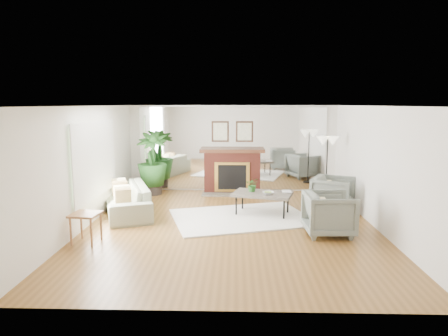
{
  "coord_description": "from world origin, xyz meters",
  "views": [
    {
      "loc": [
        0.1,
        -8.09,
        2.54
      ],
      "look_at": [
        -0.16,
        0.6,
        1.14
      ],
      "focal_mm": 32.0,
      "sensor_mm": 36.0,
      "label": 1
    }
  ],
  "objects_px": {
    "sofa": "(126,199)",
    "floor_lamp": "(328,146)",
    "potted_ficus": "(152,161)",
    "side_table": "(86,218)",
    "fireplace": "(232,170)",
    "armchair_front": "(329,214)",
    "coffee_table": "(262,195)",
    "armchair_back": "(333,194)"
  },
  "relations": [
    {
      "from": "side_table",
      "to": "armchair_back",
      "type": "bearing_deg",
      "value": 24.98
    },
    {
      "from": "sofa",
      "to": "potted_ficus",
      "type": "bearing_deg",
      "value": 153.67
    },
    {
      "from": "armchair_back",
      "to": "armchair_front",
      "type": "distance_m",
      "value": 1.82
    },
    {
      "from": "floor_lamp",
      "to": "potted_ficus",
      "type": "bearing_deg",
      "value": 170.6
    },
    {
      "from": "fireplace",
      "to": "coffee_table",
      "type": "height_order",
      "value": "fireplace"
    },
    {
      "from": "fireplace",
      "to": "potted_ficus",
      "type": "height_order",
      "value": "fireplace"
    },
    {
      "from": "sofa",
      "to": "floor_lamp",
      "type": "height_order",
      "value": "floor_lamp"
    },
    {
      "from": "fireplace",
      "to": "armchair_front",
      "type": "height_order",
      "value": "fireplace"
    },
    {
      "from": "fireplace",
      "to": "floor_lamp",
      "type": "xyz_separation_m",
      "value": [
        2.45,
        -1.11,
        0.81
      ]
    },
    {
      "from": "coffee_table",
      "to": "potted_ficus",
      "type": "height_order",
      "value": "potted_ficus"
    },
    {
      "from": "sofa",
      "to": "floor_lamp",
      "type": "xyz_separation_m",
      "value": [
        4.9,
        1.23,
        1.13
      ]
    },
    {
      "from": "coffee_table",
      "to": "floor_lamp",
      "type": "xyz_separation_m",
      "value": [
        1.73,
        1.27,
        0.98
      ]
    },
    {
      "from": "sofa",
      "to": "coffee_table",
      "type": "bearing_deg",
      "value": 68.63
    },
    {
      "from": "potted_ficus",
      "to": "armchair_back",
      "type": "bearing_deg",
      "value": -19.57
    },
    {
      "from": "armchair_back",
      "to": "sofa",
      "type": "bearing_deg",
      "value": 119.58
    },
    {
      "from": "armchair_front",
      "to": "floor_lamp",
      "type": "xyz_separation_m",
      "value": [
        0.52,
        2.64,
        1.05
      ]
    },
    {
      "from": "armchair_front",
      "to": "side_table",
      "type": "bearing_deg",
      "value": 95.66
    },
    {
      "from": "armchair_front",
      "to": "sofa",
      "type": "bearing_deg",
      "value": 70.28
    },
    {
      "from": "coffee_table",
      "to": "armchair_front",
      "type": "bearing_deg",
      "value": -48.36
    },
    {
      "from": "sofa",
      "to": "side_table",
      "type": "xyz_separation_m",
      "value": [
        -0.2,
        -2.02,
        0.13
      ]
    },
    {
      "from": "fireplace",
      "to": "coffee_table",
      "type": "relative_size",
      "value": 1.39
    },
    {
      "from": "potted_ficus",
      "to": "sofa",
      "type": "bearing_deg",
      "value": -95.71
    },
    {
      "from": "floor_lamp",
      "to": "armchair_front",
      "type": "bearing_deg",
      "value": -101.16
    },
    {
      "from": "side_table",
      "to": "floor_lamp",
      "type": "distance_m",
      "value": 6.13
    },
    {
      "from": "armchair_back",
      "to": "armchair_front",
      "type": "xyz_separation_m",
      "value": [
        -0.49,
        -1.75,
        0.0
      ]
    },
    {
      "from": "armchair_front",
      "to": "coffee_table",
      "type": "bearing_deg",
      "value": 39.7
    },
    {
      "from": "sofa",
      "to": "potted_ficus",
      "type": "relative_size",
      "value": 1.31
    },
    {
      "from": "armchair_front",
      "to": "fireplace",
      "type": "bearing_deg",
      "value": 25.33
    },
    {
      "from": "armchair_back",
      "to": "side_table",
      "type": "bearing_deg",
      "value": 140.48
    },
    {
      "from": "armchair_back",
      "to": "armchair_front",
      "type": "bearing_deg",
      "value": -170.19
    },
    {
      "from": "fireplace",
      "to": "armchair_front",
      "type": "distance_m",
      "value": 4.22
    },
    {
      "from": "floor_lamp",
      "to": "sofa",
      "type": "bearing_deg",
      "value": -165.91
    },
    {
      "from": "coffee_table",
      "to": "side_table",
      "type": "height_order",
      "value": "side_table"
    },
    {
      "from": "sofa",
      "to": "floor_lamp",
      "type": "relative_size",
      "value": 1.35
    },
    {
      "from": "potted_ficus",
      "to": "armchair_front",
      "type": "bearing_deg",
      "value": -39.24
    },
    {
      "from": "sofa",
      "to": "side_table",
      "type": "relative_size",
      "value": 4.14
    },
    {
      "from": "potted_ficus",
      "to": "side_table",
      "type": "bearing_deg",
      "value": -95.69
    },
    {
      "from": "coffee_table",
      "to": "armchair_front",
      "type": "distance_m",
      "value": 1.83
    },
    {
      "from": "coffee_table",
      "to": "floor_lamp",
      "type": "relative_size",
      "value": 0.86
    },
    {
      "from": "coffee_table",
      "to": "potted_ficus",
      "type": "relative_size",
      "value": 0.83
    },
    {
      "from": "side_table",
      "to": "potted_ficus",
      "type": "height_order",
      "value": "potted_ficus"
    },
    {
      "from": "armchair_back",
      "to": "potted_ficus",
      "type": "height_order",
      "value": "potted_ficus"
    }
  ]
}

